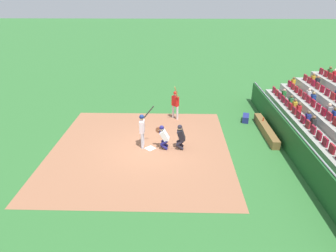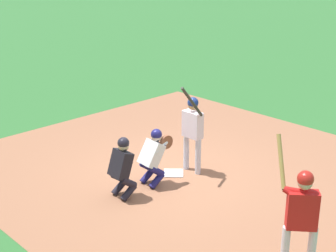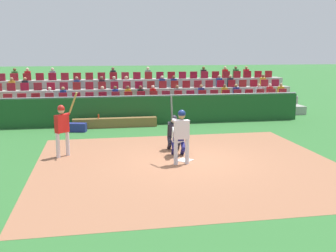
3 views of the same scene
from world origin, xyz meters
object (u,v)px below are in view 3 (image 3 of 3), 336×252
Objects in this scene: batter_at_plate at (181,131)px; water_bottle_on_bench at (98,116)px; equipment_duffel_bag at (77,127)px; home_plate_marker at (185,160)px; on_deck_batter at (62,125)px; dugout_bench at (115,123)px; catcher_crouching at (178,136)px; home_plate_umpire at (174,131)px.

water_bottle_on_bench is at bearing -69.43° from batter_at_plate.
batter_at_plate is at bearing 110.57° from water_bottle_on_bench.
water_bottle_on_bench reaches higher than equipment_duffel_bag.
home_plate_marker is 0.20× the size of on_deck_batter.
dugout_bench is 1.77× the size of on_deck_batter.
water_bottle_on_bench is at bearing -64.93° from catcher_crouching.
equipment_duffel_bag reaches higher than home_plate_marker.
equipment_duffel_bag is (3.49, -5.92, -0.90)m from batter_at_plate.
on_deck_batter reaches higher than batter_at_plate.
catcher_crouching is 0.57× the size of on_deck_batter.
catcher_crouching reaches higher than equipment_duffel_bag.
home_plate_umpire is (-0.13, -1.90, -0.39)m from batter_at_plate.
batter_at_plate is 0.97× the size of on_deck_batter.
home_plate_marker is 6.88m from water_bottle_on_bench.
equipment_duffel_bag is (3.62, -4.87, -0.51)m from catcher_crouching.
on_deck_batter is at bearing 76.15° from water_bottle_on_bench.
on_deck_batter is (2.01, 5.05, 0.89)m from dugout_bench.
dugout_bench is 5.50m from on_deck_batter.
water_bottle_on_bench is at bearing -103.85° from on_deck_batter.
home_plate_umpire is at bearing 146.29° from equipment_duffel_bag.
catcher_crouching is at bearing 115.07° from water_bottle_on_bench.
catcher_crouching is 1.48× the size of equipment_duffel_bag.
batter_at_plate is 6.95m from dugout_bench.
home_plate_marker is 0.11× the size of dugout_bench.
dugout_bench is at bearing 178.62° from water_bottle_on_bench.
catcher_crouching is 0.32× the size of dugout_bench.
on_deck_batter reaches higher than home_plate_umpire.
equipment_duffel_bag is at bearing -59.49° from batter_at_plate.
on_deck_batter reaches higher than water_bottle_on_bench.
equipment_duffel_bag is 4.40m from on_deck_batter.
water_bottle_on_bench is 0.09× the size of on_deck_batter.
catcher_crouching is at bearing -96.86° from batter_at_plate.
on_deck_batter is (1.25, 5.06, 0.57)m from water_bottle_on_bench.
on_deck_batter is at bearing -17.35° from home_plate_marker.
catcher_crouching is (-0.13, -1.05, -0.39)m from batter_at_plate.
water_bottle_on_bench is 1.29m from equipment_duffel_bag.
equipment_duffel_bag is (0.98, 0.77, -0.35)m from water_bottle_on_bench.
home_plate_marker is at bearing 162.65° from on_deck_batter.
batter_at_plate is at bearing 85.94° from home_plate_umpire.
home_plate_umpire is 0.59× the size of on_deck_batter.
batter_at_plate is 4.09m from on_deck_batter.
dugout_bench is (1.87, -5.62, -0.48)m from catcher_crouching.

